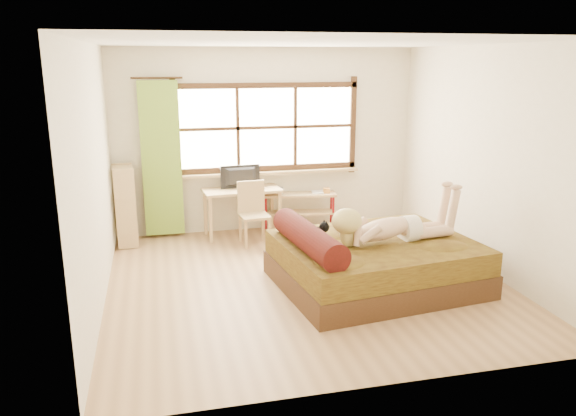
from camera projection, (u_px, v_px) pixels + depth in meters
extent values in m
plane|color=#9E754C|center=(305.00, 281.00, 6.60)|extent=(4.50, 4.50, 0.00)
plane|color=white|center=(307.00, 42.00, 5.90)|extent=(4.50, 4.50, 0.00)
plane|color=silver|center=(267.00, 141.00, 8.37)|extent=(4.50, 0.00, 4.50)
plane|color=silver|center=(386.00, 224.00, 4.14)|extent=(4.50, 0.00, 4.50)
plane|color=silver|center=(94.00, 178.00, 5.75)|extent=(0.00, 4.50, 4.50)
plane|color=silver|center=(486.00, 160.00, 6.75)|extent=(0.00, 4.50, 4.50)
cube|color=#FFEDBF|center=(267.00, 127.00, 8.31)|extent=(2.60, 0.01, 1.30)
cube|color=tan|center=(268.00, 173.00, 8.41)|extent=(2.80, 0.16, 0.04)
cube|color=olive|center=(161.00, 159.00, 7.96)|extent=(0.55, 0.10, 2.20)
cube|color=black|center=(375.00, 274.00, 6.46)|extent=(2.35, 1.97, 0.27)
cube|color=#351F0C|center=(376.00, 252.00, 6.40)|extent=(2.30, 1.93, 0.27)
cylinder|color=#320D08|center=(308.00, 238.00, 6.04)|extent=(0.48, 1.49, 0.30)
cube|color=tan|center=(242.00, 190.00, 8.16)|extent=(1.16, 0.61, 0.04)
cube|color=tan|center=(211.00, 220.00, 7.91)|extent=(0.05, 0.05, 0.67)
cube|color=tan|center=(280.00, 214.00, 8.22)|extent=(0.05, 0.05, 0.67)
cube|color=tan|center=(205.00, 213.00, 8.28)|extent=(0.05, 0.05, 0.67)
cube|color=tan|center=(272.00, 207.00, 8.59)|extent=(0.05, 0.05, 0.67)
imported|color=black|center=(241.00, 177.00, 8.16)|extent=(0.59, 0.13, 0.34)
cube|color=tan|center=(254.00, 216.00, 7.83)|extent=(0.42, 0.42, 0.04)
cube|color=tan|center=(251.00, 196.00, 7.93)|extent=(0.39, 0.07, 0.45)
cube|color=tan|center=(246.00, 235.00, 7.68)|extent=(0.04, 0.04, 0.39)
cube|color=tan|center=(269.00, 233.00, 7.78)|extent=(0.04, 0.04, 0.39)
cube|color=tan|center=(240.00, 228.00, 7.99)|extent=(0.04, 0.04, 0.39)
cube|color=tan|center=(263.00, 226.00, 8.09)|extent=(0.04, 0.04, 0.39)
cube|color=tan|center=(299.00, 195.00, 8.51)|extent=(1.15, 0.45, 0.04)
cube|color=tan|center=(299.00, 212.00, 8.58)|extent=(1.15, 0.45, 0.03)
cylinder|color=maroon|center=(266.00, 214.00, 8.43)|extent=(0.03, 0.03, 0.56)
cylinder|color=maroon|center=(333.00, 212.00, 8.51)|extent=(0.03, 0.03, 0.56)
cylinder|color=maroon|center=(265.00, 210.00, 8.65)|extent=(0.03, 0.03, 0.56)
cylinder|color=maroon|center=(331.00, 209.00, 8.72)|extent=(0.03, 0.03, 0.56)
cube|color=orange|center=(327.00, 191.00, 8.53)|extent=(0.11, 0.11, 0.07)
imported|color=gray|center=(280.00, 191.00, 8.42)|extent=(0.15, 0.15, 0.10)
imported|color=gray|center=(312.00, 192.00, 8.55)|extent=(0.20, 0.26, 0.02)
cube|color=tan|center=(128.00, 241.00, 7.91)|extent=(0.31, 0.48, 0.03)
cube|color=tan|center=(126.00, 217.00, 7.83)|extent=(0.31, 0.48, 0.03)
cube|color=tan|center=(124.00, 193.00, 7.74)|extent=(0.31, 0.48, 0.03)
cube|color=tan|center=(122.00, 169.00, 7.65)|extent=(0.31, 0.48, 0.03)
cube|color=tan|center=(126.00, 209.00, 7.57)|extent=(0.27, 0.05, 1.11)
cube|color=tan|center=(124.00, 202.00, 7.99)|extent=(0.27, 0.05, 1.11)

